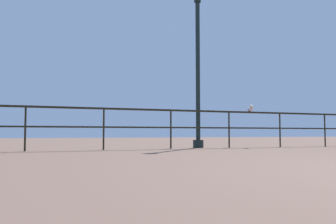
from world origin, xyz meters
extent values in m
cube|color=black|center=(0.00, 7.02, 1.02)|extent=(23.15, 0.05, 0.05)
cube|color=black|center=(0.00, 7.02, 0.56)|extent=(23.15, 0.04, 0.04)
cylinder|color=black|center=(-4.45, 7.02, 0.51)|extent=(0.04, 0.04, 1.02)
cylinder|color=black|center=(-2.67, 7.02, 0.51)|extent=(0.04, 0.04, 1.02)
cylinder|color=black|center=(-0.89, 7.02, 0.51)|extent=(0.04, 0.04, 1.02)
cylinder|color=black|center=(0.89, 7.02, 0.51)|extent=(0.04, 0.04, 1.02)
cylinder|color=black|center=(2.67, 7.02, 0.51)|extent=(0.04, 0.04, 1.02)
cylinder|color=black|center=(4.45, 7.02, 0.51)|extent=(0.04, 0.04, 1.02)
cylinder|color=black|center=(0.06, 7.31, 0.11)|extent=(0.30, 0.30, 0.22)
cylinder|color=black|center=(0.06, 7.31, 2.20)|extent=(0.12, 0.12, 3.96)
cylinder|color=black|center=(0.06, 7.31, 4.21)|extent=(0.20, 0.20, 0.06)
ellipsoid|color=silver|center=(1.61, 7.02, 1.11)|extent=(0.22, 0.28, 0.14)
ellipsoid|color=gray|center=(1.61, 7.02, 1.13)|extent=(0.17, 0.25, 0.05)
sphere|color=silver|center=(1.58, 6.91, 1.17)|extent=(0.11, 0.11, 0.11)
cone|color=gold|center=(1.55, 6.83, 1.17)|extent=(0.06, 0.06, 0.05)
cube|color=gray|center=(1.65, 7.15, 1.12)|extent=(0.09, 0.10, 0.02)
camera|label=1|loc=(-4.38, -1.52, 0.41)|focal=37.32mm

